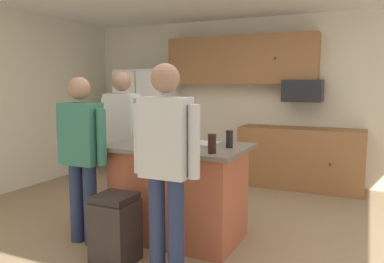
{
  "coord_description": "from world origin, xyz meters",
  "views": [
    {
      "loc": [
        1.49,
        -3.32,
        1.54
      ],
      "look_at": [
        -0.19,
        0.31,
        1.05
      ],
      "focal_mm": 35.79,
      "sensor_mm": 36.0,
      "label": 1
    }
  ],
  "objects_px": {
    "kitchen_island": "(179,191)",
    "mug_blue_stoneware": "(167,141)",
    "refrigerator": "(148,122)",
    "trash_bin": "(115,229)",
    "person_host_foreground": "(82,149)",
    "serving_tray": "(197,144)",
    "microwave_over_range": "(303,91)",
    "glass_short_whisky": "(150,137)",
    "mug_ceramic_white": "(155,136)",
    "person_guest_left": "(166,157)",
    "tumbler_amber": "(229,139)",
    "glass_stout_tall": "(212,144)",
    "person_guest_right": "(123,133)"
  },
  "relations": [
    {
      "from": "person_guest_right",
      "to": "person_guest_left",
      "type": "bearing_deg",
      "value": -22.42
    },
    {
      "from": "person_guest_left",
      "to": "serving_tray",
      "type": "relative_size",
      "value": 3.87
    },
    {
      "from": "refrigerator",
      "to": "mug_ceramic_white",
      "type": "height_order",
      "value": "refrigerator"
    },
    {
      "from": "kitchen_island",
      "to": "mug_ceramic_white",
      "type": "xyz_separation_m",
      "value": [
        -0.36,
        0.13,
        0.52
      ]
    },
    {
      "from": "microwave_over_range",
      "to": "glass_short_whisky",
      "type": "height_order",
      "value": "microwave_over_range"
    },
    {
      "from": "glass_short_whisky",
      "to": "mug_ceramic_white",
      "type": "distance_m",
      "value": 0.27
    },
    {
      "from": "glass_stout_tall",
      "to": "mug_blue_stoneware",
      "type": "height_order",
      "value": "glass_stout_tall"
    },
    {
      "from": "microwave_over_range",
      "to": "person_guest_left",
      "type": "xyz_separation_m",
      "value": [
        -0.51,
        -3.26,
        -0.47
      ]
    },
    {
      "from": "glass_short_whisky",
      "to": "mug_ceramic_white",
      "type": "relative_size",
      "value": 1.14
    },
    {
      "from": "person_host_foreground",
      "to": "glass_short_whisky",
      "type": "height_order",
      "value": "person_host_foreground"
    },
    {
      "from": "refrigerator",
      "to": "trash_bin",
      "type": "xyz_separation_m",
      "value": [
        1.56,
        -3.1,
        -0.59
      ]
    },
    {
      "from": "serving_tray",
      "to": "trash_bin",
      "type": "bearing_deg",
      "value": -121.54
    },
    {
      "from": "mug_ceramic_white",
      "to": "kitchen_island",
      "type": "bearing_deg",
      "value": -20.24
    },
    {
      "from": "person_guest_right",
      "to": "person_host_foreground",
      "type": "bearing_deg",
      "value": -60.98
    },
    {
      "from": "kitchen_island",
      "to": "person_host_foreground",
      "type": "relative_size",
      "value": 0.83
    },
    {
      "from": "microwave_over_range",
      "to": "glass_short_whisky",
      "type": "xyz_separation_m",
      "value": [
        -1.05,
        -2.62,
        -0.42
      ]
    },
    {
      "from": "trash_bin",
      "to": "mug_ceramic_white",
      "type": "bearing_deg",
      "value": 96.81
    },
    {
      "from": "serving_tray",
      "to": "microwave_over_range",
      "type": "bearing_deg",
      "value": 76.57
    },
    {
      "from": "kitchen_island",
      "to": "mug_blue_stoneware",
      "type": "bearing_deg",
      "value": -128.85
    },
    {
      "from": "person_guest_left",
      "to": "glass_stout_tall",
      "type": "height_order",
      "value": "person_guest_left"
    },
    {
      "from": "person_guest_left",
      "to": "refrigerator",
      "type": "bearing_deg",
      "value": 14.15
    },
    {
      "from": "refrigerator",
      "to": "person_guest_right",
      "type": "height_order",
      "value": "refrigerator"
    },
    {
      "from": "glass_short_whisky",
      "to": "mug_blue_stoneware",
      "type": "xyz_separation_m",
      "value": [
        0.18,
        0.02,
        -0.03
      ]
    },
    {
      "from": "person_host_foreground",
      "to": "serving_tray",
      "type": "distance_m",
      "value": 1.1
    },
    {
      "from": "mug_blue_stoneware",
      "to": "serving_tray",
      "type": "bearing_deg",
      "value": 20.04
    },
    {
      "from": "mug_ceramic_white",
      "to": "trash_bin",
      "type": "relative_size",
      "value": 0.22
    },
    {
      "from": "microwave_over_range",
      "to": "glass_short_whisky",
      "type": "distance_m",
      "value": 2.85
    },
    {
      "from": "person_host_foreground",
      "to": "glass_stout_tall",
      "type": "height_order",
      "value": "person_host_foreground"
    },
    {
      "from": "refrigerator",
      "to": "trash_bin",
      "type": "relative_size",
      "value": 2.94
    },
    {
      "from": "person_host_foreground",
      "to": "microwave_over_range",
      "type": "bearing_deg",
      "value": 30.03
    },
    {
      "from": "kitchen_island",
      "to": "tumbler_amber",
      "type": "relative_size",
      "value": 8.11
    },
    {
      "from": "person_guest_left",
      "to": "serving_tray",
      "type": "height_order",
      "value": "person_guest_left"
    },
    {
      "from": "refrigerator",
      "to": "mug_blue_stoneware",
      "type": "relative_size",
      "value": 13.61
    },
    {
      "from": "trash_bin",
      "to": "glass_short_whisky",
      "type": "bearing_deg",
      "value": 90.55
    },
    {
      "from": "glass_stout_tall",
      "to": "person_guest_left",
      "type": "bearing_deg",
      "value": -112.09
    },
    {
      "from": "tumbler_amber",
      "to": "mug_blue_stoneware",
      "type": "height_order",
      "value": "tumbler_amber"
    },
    {
      "from": "person_guest_right",
      "to": "glass_stout_tall",
      "type": "height_order",
      "value": "person_guest_right"
    },
    {
      "from": "glass_short_whisky",
      "to": "mug_ceramic_white",
      "type": "xyz_separation_m",
      "value": [
        -0.1,
        0.25,
        -0.03
      ]
    },
    {
      "from": "person_guest_right",
      "to": "mug_ceramic_white",
      "type": "relative_size",
      "value": 12.54
    },
    {
      "from": "mug_ceramic_white",
      "to": "person_host_foreground",
      "type": "bearing_deg",
      "value": -124.75
    },
    {
      "from": "microwave_over_range",
      "to": "mug_blue_stoneware",
      "type": "xyz_separation_m",
      "value": [
        -0.87,
        -2.6,
        -0.45
      ]
    },
    {
      "from": "person_guest_right",
      "to": "tumbler_amber",
      "type": "height_order",
      "value": "person_guest_right"
    },
    {
      "from": "microwave_over_range",
      "to": "serving_tray",
      "type": "relative_size",
      "value": 1.27
    },
    {
      "from": "glass_short_whisky",
      "to": "tumbler_amber",
      "type": "xyz_separation_m",
      "value": [
        0.76,
        0.18,
        0.01
      ]
    },
    {
      "from": "person_host_foreground",
      "to": "kitchen_island",
      "type": "bearing_deg",
      "value": 0.0
    },
    {
      "from": "microwave_over_range",
      "to": "person_host_foreground",
      "type": "relative_size",
      "value": 0.35
    },
    {
      "from": "kitchen_island",
      "to": "tumbler_amber",
      "type": "bearing_deg",
      "value": 6.52
    },
    {
      "from": "person_guest_left",
      "to": "trash_bin",
      "type": "bearing_deg",
      "value": 66.09
    },
    {
      "from": "kitchen_island",
      "to": "trash_bin",
      "type": "bearing_deg",
      "value": -109.29
    },
    {
      "from": "refrigerator",
      "to": "mug_ceramic_white",
      "type": "bearing_deg",
      "value": -56.99
    }
  ]
}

